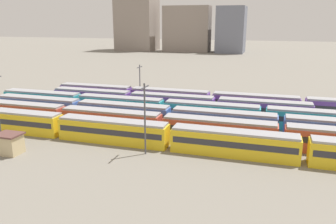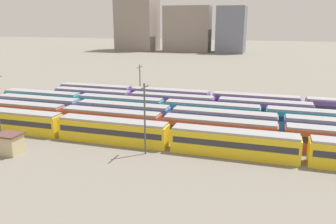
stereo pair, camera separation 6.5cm
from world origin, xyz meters
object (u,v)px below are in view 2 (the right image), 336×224
object	(u,v)px
train_track_2	(281,126)
catenary_pole_2	(145,116)
train_track_3	(212,112)
train_track_5	(303,106)
train_track_4	(172,103)
train_track_1	(281,136)
train_track_0	(305,150)
signal_hut	(9,143)
catenary_pole_1	(140,80)

from	to	relation	value
train_track_2	catenary_pole_2	distance (m)	23.48
train_track_3	catenary_pole_2	distance (m)	20.15
train_track_5	train_track_4	bearing A→B (deg)	-168.84
train_track_1	train_track_4	size ratio (longest dim) A/B	2.02
train_track_1	train_track_2	size ratio (longest dim) A/B	1.00
train_track_0	train_track_4	distance (m)	32.33
train_track_5	signal_hut	bearing A→B (deg)	-140.50
catenary_pole_2	signal_hut	size ratio (longest dim) A/B	2.89
train_track_2	train_track_3	size ratio (longest dim) A/B	1.20
train_track_2	catenary_pole_2	world-z (taller)	catenary_pole_2
train_track_5	catenary_pole_1	world-z (taller)	catenary_pole_1
train_track_1	signal_hut	distance (m)	40.15
train_track_5	train_track_0	bearing A→B (deg)	-93.57
train_track_4	train_track_5	bearing A→B (deg)	11.16
train_track_0	catenary_pole_1	world-z (taller)	catenary_pole_1
catenary_pole_1	catenary_pole_2	bearing A→B (deg)	-67.22
train_track_5	catenary_pole_2	distance (m)	37.52
train_track_1	train_track_2	distance (m)	5.20
train_track_5	train_track_3	bearing A→B (deg)	-148.50
train_track_0	train_track_2	bearing A→B (deg)	105.64
train_track_0	train_track_4	bearing A→B (deg)	139.95
train_track_5	catenary_pole_1	size ratio (longest dim) A/B	12.96
train_track_1	train_track_3	distance (m)	16.20
train_track_0	train_track_3	xyz separation A→B (m)	(-15.35, 15.60, 0.00)
train_track_2	train_track_5	xyz separation A→B (m)	(4.53, 15.60, 0.00)
train_track_5	signal_hut	distance (m)	54.67
train_track_4	signal_hut	distance (m)	33.54
train_track_0	train_track_3	distance (m)	21.88
train_track_5	signal_hut	world-z (taller)	train_track_5
signal_hut	train_track_3	bearing A→B (deg)	44.02
train_track_1	train_track_2	bearing A→B (deg)	89.87
train_track_0	catenary_pole_2	size ratio (longest dim) A/B	10.80
train_track_0	catenary_pole_2	bearing A→B (deg)	-171.81
train_track_2	catenary_pole_1	distance (m)	37.35
catenary_pole_1	signal_hut	size ratio (longest dim) A/B	2.41
train_track_2	signal_hut	world-z (taller)	train_track_2
train_track_1	train_track_2	world-z (taller)	same
train_track_1	catenary_pole_2	world-z (taller)	catenary_pole_2
train_track_1	signal_hut	size ratio (longest dim) A/B	31.25
train_track_0	train_track_4	xyz separation A→B (m)	(-24.75, 20.80, -0.00)
train_track_3	train_track_4	size ratio (longest dim) A/B	1.68
train_track_4	signal_hut	world-z (taller)	train_track_4
catenary_pole_1	catenary_pole_2	size ratio (longest dim) A/B	0.83
train_track_3	catenary_pole_1	size ratio (longest dim) A/B	10.78
train_track_0	train_track_5	bearing A→B (deg)	86.43
train_track_0	train_track_2	size ratio (longest dim) A/B	1.00
train_track_5	catenary_pole_2	xyz separation A→B (m)	(-23.33, -29.13, 3.86)
train_track_1	catenary_pole_1	distance (m)	40.18
train_track_2	train_track_5	size ratio (longest dim) A/B	1.00
train_track_2	train_track_3	xyz separation A→B (m)	(-12.44, 5.20, 0.00)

